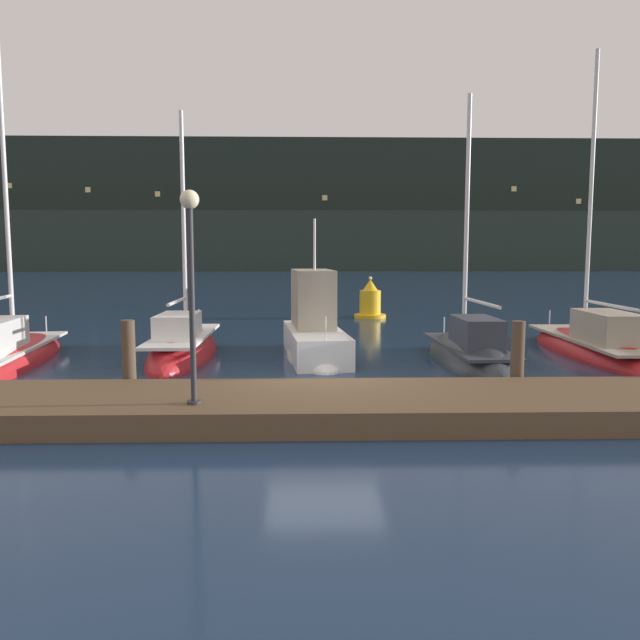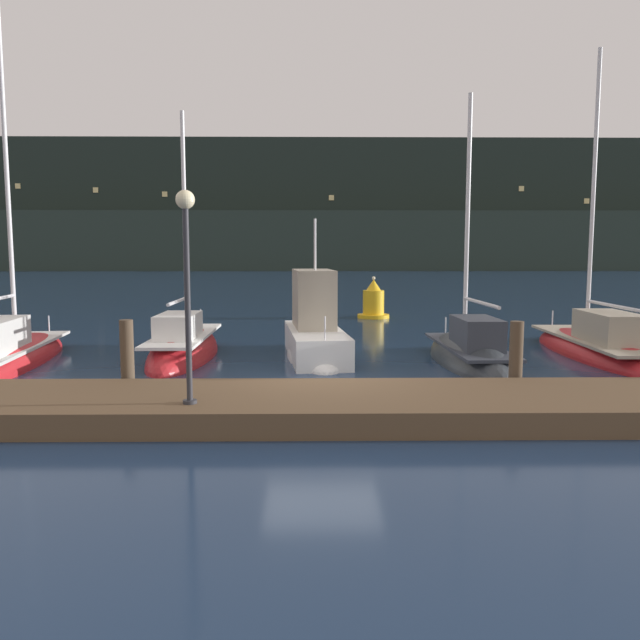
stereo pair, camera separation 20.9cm
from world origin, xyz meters
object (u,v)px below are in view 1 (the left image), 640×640
object	(u,v)px
sailboat_berth_6	(594,350)
channel_buoy	(370,303)
sailboat_berth_2	(5,361)
motorboat_berth_4	(315,339)
sailboat_berth_3	(183,354)
dock_lamppost	(191,261)
sailboat_berth_5	(469,359)

from	to	relation	value
sailboat_berth_6	channel_buoy	distance (m)	11.64
sailboat_berth_2	motorboat_berth_4	distance (m)	8.31
sailboat_berth_3	motorboat_berth_4	size ratio (longest dim) A/B	1.46
sailboat_berth_2	sailboat_berth_6	bearing A→B (deg)	4.84
sailboat_berth_3	channel_buoy	distance (m)	12.29
sailboat_berth_2	motorboat_berth_4	xyz separation A→B (m)	(8.21, 1.28, 0.36)
channel_buoy	dock_lamppost	size ratio (longest dim) A/B	0.52
sailboat_berth_2	sailboat_berth_3	size ratio (longest dim) A/B	1.49
dock_lamppost	sailboat_berth_6	bearing A→B (deg)	35.44
motorboat_berth_4	channel_buoy	size ratio (longest dim) A/B	2.84
sailboat_berth_3	sailboat_berth_5	distance (m)	7.99
sailboat_berth_2	dock_lamppost	bearing A→B (deg)	-44.87
sailboat_berth_5	dock_lamppost	bearing A→B (deg)	-136.03
sailboat_berth_2	dock_lamppost	distance (m)	8.93
sailboat_berth_5	sailboat_berth_6	distance (m)	4.23
sailboat_berth_3	sailboat_berth_5	xyz separation A→B (m)	(7.92, -1.08, 0.01)
motorboat_berth_4	channel_buoy	distance (m)	10.71
motorboat_berth_4	sailboat_berth_5	world-z (taller)	sailboat_berth_5
sailboat_berth_3	channel_buoy	bearing A→B (deg)	58.27
sailboat_berth_2	sailboat_berth_6	distance (m)	16.46
sailboat_berth_5	channel_buoy	bearing A→B (deg)	97.22
channel_buoy	dock_lamppost	distance (m)	18.43
sailboat_berth_5	channel_buoy	distance (m)	11.62
sailboat_berth_6	sailboat_berth_5	bearing A→B (deg)	-162.58
motorboat_berth_4	sailboat_berth_5	xyz separation A→B (m)	(4.16, -1.16, -0.39)
channel_buoy	dock_lamppost	world-z (taller)	dock_lamppost
motorboat_berth_4	sailboat_berth_6	distance (m)	8.21
sailboat_berth_5	dock_lamppost	distance (m)	9.24
sailboat_berth_3	dock_lamppost	bearing A→B (deg)	-77.69
motorboat_berth_4	dock_lamppost	xyz separation A→B (m)	(-2.18, -7.28, 2.38)
motorboat_berth_4	sailboat_berth_3	bearing A→B (deg)	-178.74
sailboat_berth_5	sailboat_berth_2	bearing A→B (deg)	-179.43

